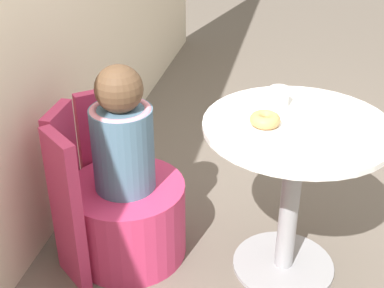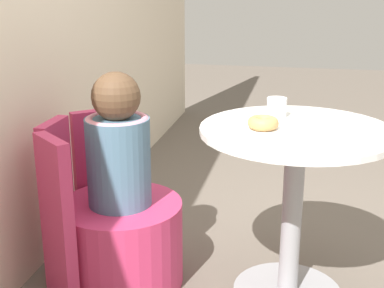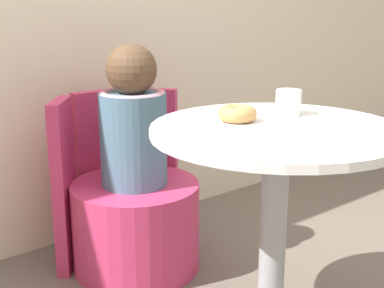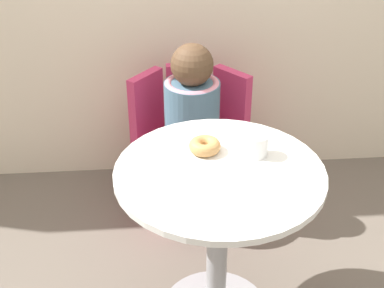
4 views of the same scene
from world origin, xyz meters
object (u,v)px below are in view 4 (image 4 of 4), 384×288
tub_chair (192,181)px  cup (257,145)px  donut (205,146)px  round_table (218,215)px  child_figure (192,105)px

tub_chair → cup: size_ratio=6.40×
tub_chair → donut: 0.82m
donut → cup: (0.19, -0.04, 0.02)m
cup → tub_chair: bearing=106.6°
tub_chair → cup: 0.88m
round_table → donut: size_ratio=6.30×
round_table → tub_chair: round_table is taller
tub_chair → child_figure: bearing=76.0°
cup → child_figure: bearing=106.6°
round_table → child_figure: child_figure is taller
donut → child_figure: bearing=90.0°
tub_chair → child_figure: (0.00, 0.00, 0.44)m
child_figure → cup: 0.67m
donut → cup: size_ratio=1.46×
round_table → donut: 0.27m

